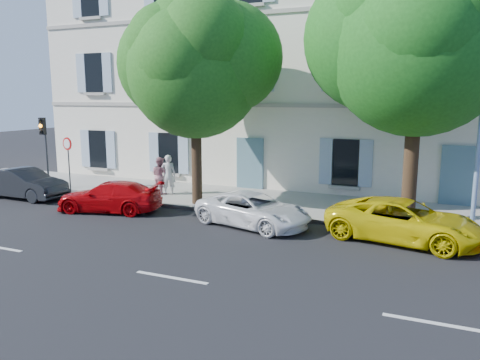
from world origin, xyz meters
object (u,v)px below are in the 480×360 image
at_px(car_red_coupe, 109,197).
at_px(car_yellow_supercar, 404,221).
at_px(tree_left, 195,71).
at_px(tree_right, 418,46).
at_px(traffic_light, 44,138).
at_px(road_sign, 68,153).
at_px(car_white_coupe, 253,210).
at_px(pedestrian_b, 160,175).
at_px(pedestrian_a, 168,175).
at_px(car_dark_sedan, 24,183).

distance_m(car_red_coupe, car_yellow_supercar, 10.74).
xyz_separation_m(tree_left, tree_right, (7.97, 0.42, 0.65)).
height_order(traffic_light, road_sign, traffic_light).
distance_m(car_white_coupe, tree_right, 7.60).
xyz_separation_m(traffic_light, road_sign, (1.58, -0.23, -0.60)).
bearing_deg(tree_right, tree_left, -176.99).
distance_m(car_white_coupe, traffic_light, 11.29).
distance_m(traffic_light, road_sign, 1.71).
bearing_deg(tree_right, traffic_light, -178.31).
height_order(car_white_coupe, pedestrian_b, pedestrian_b).
height_order(tree_left, road_sign, tree_left).
distance_m(car_white_coupe, car_yellow_supercar, 4.88).
height_order(tree_left, tree_right, tree_right).
distance_m(car_red_coupe, traffic_light, 5.82).
bearing_deg(pedestrian_a, tree_right, 149.72).
relative_size(car_yellow_supercar, tree_left, 0.57).
relative_size(car_dark_sedan, car_white_coupe, 0.97).
relative_size(tree_left, road_sign, 3.28).
height_order(car_white_coupe, car_yellow_supercar, car_yellow_supercar).
distance_m(tree_left, pedestrian_b, 5.09).
height_order(car_red_coupe, traffic_light, traffic_light).
bearing_deg(traffic_light, car_dark_sedan, -82.31).
xyz_separation_m(car_red_coupe, tree_left, (2.75, 2.00, 4.77)).
distance_m(car_white_coupe, pedestrian_b, 6.15).
bearing_deg(tree_right, pedestrian_b, 176.76).
xyz_separation_m(car_yellow_supercar, tree_right, (-0.01, 1.98, 5.36)).
distance_m(car_yellow_supercar, tree_left, 9.39).
relative_size(tree_right, traffic_light, 2.77).
bearing_deg(pedestrian_a, car_yellow_supercar, 138.66).
bearing_deg(pedestrian_b, car_yellow_supercar, -174.99).
bearing_deg(car_yellow_supercar, car_white_coupe, 102.81).
bearing_deg(pedestrian_a, road_sign, -10.03).
distance_m(car_red_coupe, pedestrian_a, 3.16).
bearing_deg(car_white_coupe, traffic_light, 96.10).
distance_m(car_dark_sedan, pedestrian_a, 6.27).
bearing_deg(car_white_coupe, car_yellow_supercar, -72.91).
height_order(car_dark_sedan, car_white_coupe, car_dark_sedan).
height_order(tree_right, traffic_light, tree_right).
bearing_deg(car_dark_sedan, pedestrian_a, -64.74).
distance_m(tree_left, road_sign, 7.18).
relative_size(tree_right, road_sign, 3.70).
bearing_deg(road_sign, car_white_coupe, -8.86).
bearing_deg(car_white_coupe, tree_right, -51.13).
height_order(car_red_coupe, tree_left, tree_left).
relative_size(car_red_coupe, traffic_light, 1.22).
distance_m(car_red_coupe, tree_right, 12.25).
distance_m(car_yellow_supercar, traffic_light, 16.04).
height_order(car_dark_sedan, tree_left, tree_left).
bearing_deg(car_red_coupe, traffic_light, -123.30).
height_order(car_dark_sedan, road_sign, road_sign).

